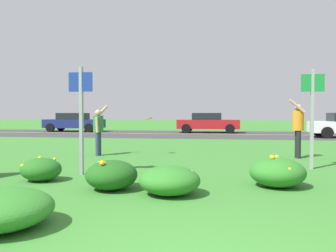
{
  "coord_description": "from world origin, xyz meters",
  "views": [
    {
      "loc": [
        0.18,
        -2.54,
        1.4
      ],
      "look_at": [
        -1.48,
        8.05,
        1.02
      ],
      "focal_mm": 37.25,
      "sensor_mm": 36.0,
      "label": 1
    }
  ],
  "objects": [
    {
      "name": "ground_plane",
      "position": [
        0.0,
        10.58,
        0.0
      ],
      "size": [
        120.0,
        120.0,
        0.0
      ],
      "primitive_type": "plane",
      "color": "#387A2D"
    },
    {
      "name": "highway_strip",
      "position": [
        0.0,
        21.15,
        0.0
      ],
      "size": [
        120.0,
        9.11,
        0.01
      ],
      "primitive_type": "cube",
      "color": "#38383A",
      "rests_on": "ground"
    },
    {
      "name": "highway_center_stripe",
      "position": [
        0.0,
        21.15,
        0.01
      ],
      "size": [
        120.0,
        0.16,
        0.0
      ],
      "primitive_type": "cube",
      "color": "yellow",
      "rests_on": "ground"
    },
    {
      "name": "daylily_clump_mid_left",
      "position": [
        -2.49,
        1.3,
        0.24
      ],
      "size": [
        1.26,
        1.27,
        0.48
      ],
      "color": "#2D7526",
      "rests_on": "ground"
    },
    {
      "name": "daylily_clump_mid_center",
      "position": [
        -1.84,
        3.61,
        0.27
      ],
      "size": [
        0.95,
        1.01,
        0.58
      ],
      "color": "#1E5619",
      "rests_on": "ground"
    },
    {
      "name": "daylily_clump_front_left",
      "position": [
        1.22,
        4.33,
        0.28
      ],
      "size": [
        1.05,
        1.05,
        0.62
      ],
      "color": "#2D7526",
      "rests_on": "ground"
    },
    {
      "name": "daylily_clump_front_right",
      "position": [
        -0.72,
        3.36,
        0.25
      ],
      "size": [
        1.06,
        1.04,
        0.5
      ],
      "color": "#2D7526",
      "rests_on": "ground"
    },
    {
      "name": "daylily_clump_near_camera",
      "position": [
        -3.55,
        4.16,
        0.24
      ],
      "size": [
        0.85,
        0.77,
        0.48
      ],
      "color": "#23661E",
      "rests_on": "ground"
    },
    {
      "name": "sign_post_near_path",
      "position": [
        -3.03,
        5.04,
        1.5
      ],
      "size": [
        0.56,
        0.1,
        2.47
      ],
      "color": "#93969B",
      "rests_on": "ground"
    },
    {
      "name": "sign_post_by_roadside",
      "position": [
        2.41,
        6.7,
        1.53
      ],
      "size": [
        0.56,
        0.1,
        2.52
      ],
      "color": "#93969B",
      "rests_on": "ground"
    },
    {
      "name": "person_thrower_green_shirt",
      "position": [
        -3.93,
        8.58,
        0.92
      ],
      "size": [
        0.45,
        0.5,
        1.7
      ],
      "color": "#287038",
      "rests_on": "ground"
    },
    {
      "name": "person_catcher_orange_shirt",
      "position": [
        2.52,
        8.91,
        1.02
      ],
      "size": [
        0.5,
        0.5,
        1.86
      ],
      "color": "orange",
      "rests_on": "ground"
    },
    {
      "name": "frisbee_orange",
      "position": [
        -2.28,
        8.93,
        1.24
      ],
      "size": [
        0.25,
        0.25,
        0.08
      ],
      "color": "orange"
    },
    {
      "name": "car_navy_leftmost",
      "position": [
        -11.32,
        23.2,
        0.74
      ],
      "size": [
        4.5,
        2.0,
        1.45
      ],
      "color": "navy",
      "rests_on": "ground"
    },
    {
      "name": "car_red_center_left",
      "position": [
        -0.89,
        23.2,
        0.74
      ],
      "size": [
        4.5,
        2.0,
        1.45
      ],
      "color": "maroon",
      "rests_on": "ground"
    }
  ]
}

